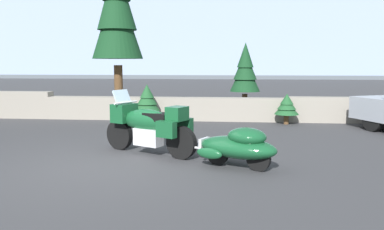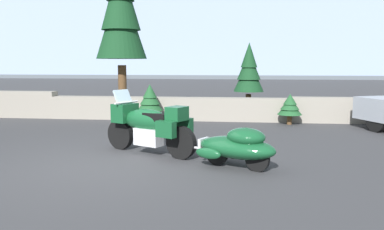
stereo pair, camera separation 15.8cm
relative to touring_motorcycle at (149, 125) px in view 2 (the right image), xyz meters
The scene contains 9 objects.
ground_plane 1.22m from the touring_motorcycle, 117.37° to the right, with size 80.00×80.00×0.00m, color #38383A.
stone_guard_wall 4.99m from the touring_motorcycle, 97.42° to the left, with size 24.00×0.53×0.93m.
distant_ridgeline 95.26m from the touring_motorcycle, 90.29° to the left, with size 240.00×80.00×16.00m, color #8C9EB7.
touring_motorcycle is the anchor object (origin of this frame).
car_shaped_trailer 2.09m from the touring_motorcycle, 26.77° to the right, with size 2.13×1.32×0.76m.
pine_tree_tall 7.62m from the touring_motorcycle, 111.25° to the left, with size 1.87×1.87×6.36m.
pine_tree_secondary 7.04m from the touring_motorcycle, 71.08° to the left, with size 1.11×1.11×2.67m.
pine_sapling_near 4.23m from the touring_motorcycle, 102.43° to the left, with size 0.82×0.82×1.25m.
pine_sapling_farther 5.60m from the touring_motorcycle, 51.54° to the left, with size 0.76×0.76×0.96m.
Camera 2 is at (2.32, -6.96, 1.90)m, focal length 36.25 mm.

